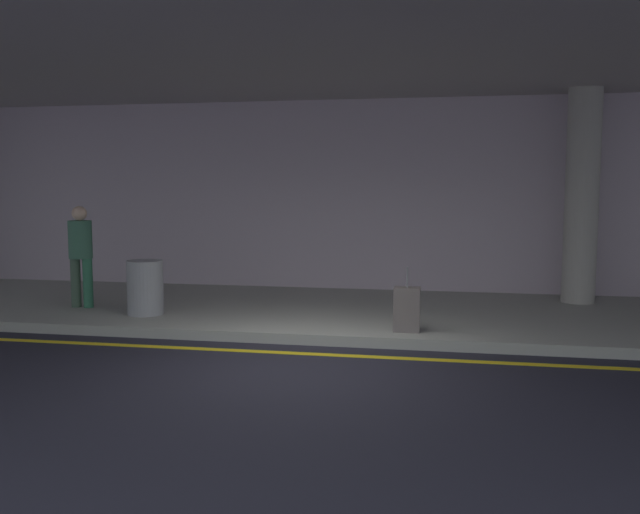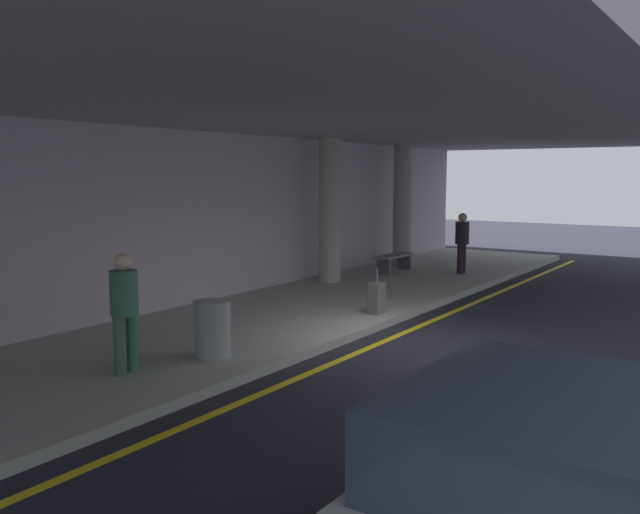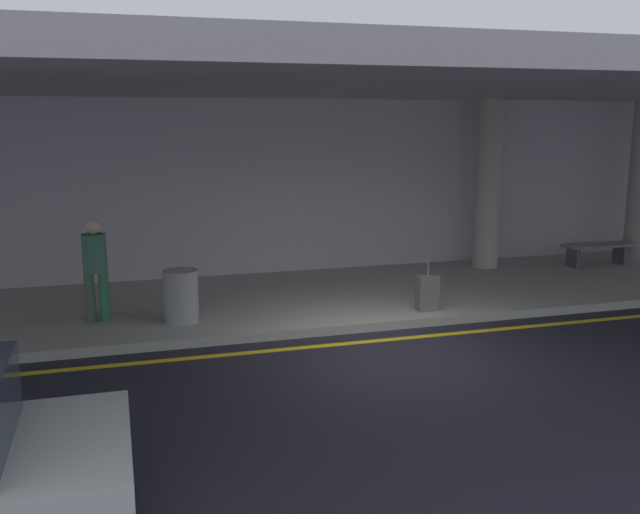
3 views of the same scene
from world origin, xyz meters
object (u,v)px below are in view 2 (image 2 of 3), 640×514
object	(u,v)px
car_silver	(527,507)
person_waiting_for_ride	(124,305)
traveler_with_luggage	(462,239)
bench_metal	(394,259)
trash_bin_steel	(212,329)
support_column_center	(330,211)
support_column_right_mid	(402,205)
suitcase_upright_primary	(377,298)

from	to	relation	value
car_silver	person_waiting_for_ride	size ratio (longest dim) A/B	2.44
traveler_with_luggage	person_waiting_for_ride	bearing A→B (deg)	-73.99
bench_metal	traveler_with_luggage	bearing A→B (deg)	-66.78
bench_metal	trash_bin_steel	xyz separation A→B (m)	(-9.40, -1.91, 0.07)
support_column_center	car_silver	world-z (taller)	support_column_center
support_column_right_mid	trash_bin_steel	bearing A→B (deg)	-167.31
traveler_with_luggage	bench_metal	world-z (taller)	traveler_with_luggage
support_column_center	person_waiting_for_ride	bearing A→B (deg)	-165.80
support_column_right_mid	bench_metal	size ratio (longest dim) A/B	2.28
car_silver	person_waiting_for_ride	world-z (taller)	person_waiting_for_ride
support_column_center	traveler_with_luggage	bearing A→B (deg)	-34.76
person_waiting_for_ride	trash_bin_steel	world-z (taller)	person_waiting_for_ride
traveler_with_luggage	person_waiting_for_ride	size ratio (longest dim) A/B	1.00
car_silver	bench_metal	bearing A→B (deg)	-145.59
bench_metal	trash_bin_steel	size ratio (longest dim) A/B	1.88
support_column_right_mid	suitcase_upright_primary	bearing A→B (deg)	-156.35
traveler_with_luggage	suitcase_upright_primary	world-z (taller)	traveler_with_luggage
support_column_right_mid	car_silver	distance (m)	16.09
car_silver	suitcase_upright_primary	distance (m)	8.74
person_waiting_for_ride	suitcase_upright_primary	distance (m)	5.53
support_column_right_mid	bench_metal	distance (m)	2.16
support_column_right_mid	traveler_with_luggage	xyz separation A→B (m)	(-0.75, -2.25, -0.86)
support_column_center	traveler_with_luggage	world-z (taller)	support_column_center
car_silver	suitcase_upright_primary	size ratio (longest dim) A/B	4.56
traveler_with_luggage	bench_metal	bearing A→B (deg)	-139.87
car_silver	bench_metal	size ratio (longest dim) A/B	2.56
support_column_center	suitcase_upright_primary	distance (m)	4.33
support_column_center	trash_bin_steel	bearing A→B (deg)	-160.41
bench_metal	suitcase_upright_primary	bearing A→B (deg)	-155.35
support_column_center	bench_metal	world-z (taller)	support_column_center
traveler_with_luggage	person_waiting_for_ride	xyz separation A→B (m)	(-11.43, 0.18, 0.00)
support_column_center	car_silver	xyz separation A→B (m)	(-9.84, -8.10, -1.26)
person_waiting_for_ride	bench_metal	size ratio (longest dim) A/B	1.05
support_column_right_mid	suitcase_upright_primary	xyz separation A→B (m)	(-6.77, -2.97, -1.51)
traveler_with_luggage	car_silver	bearing A→B (deg)	-49.00
support_column_center	bench_metal	distance (m)	2.96
support_column_right_mid	suitcase_upright_primary	distance (m)	7.55
car_silver	person_waiting_for_ride	distance (m)	6.27
support_column_center	traveler_with_luggage	distance (m)	4.04
person_waiting_for_ride	car_silver	bearing A→B (deg)	-179.99
bench_metal	support_column_center	bearing A→B (deg)	167.85
trash_bin_steel	person_waiting_for_ride	bearing A→B (deg)	163.78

